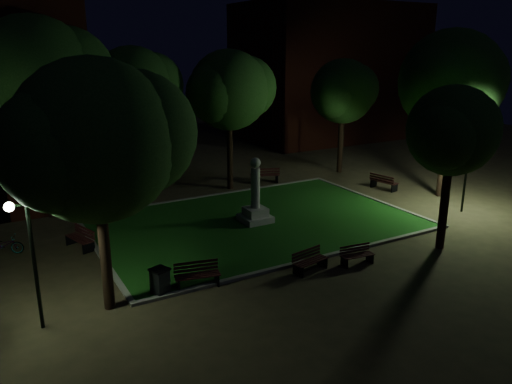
# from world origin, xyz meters

# --- Properties ---
(ground) EXTENTS (80.00, 80.00, 0.00)m
(ground) POSITION_xyz_m (0.00, 0.00, 0.00)
(ground) COLOR #3F3622
(lawn) EXTENTS (15.00, 10.00, 0.08)m
(lawn) POSITION_xyz_m (0.00, 2.00, 0.04)
(lawn) COLOR #194F15
(lawn) RESTS_ON ground
(lawn_kerb) EXTENTS (15.40, 10.40, 0.12)m
(lawn_kerb) POSITION_xyz_m (0.00, 2.00, 0.06)
(lawn_kerb) COLOR slate
(lawn_kerb) RESTS_ON ground
(monument) EXTENTS (1.40, 1.40, 3.20)m
(monument) POSITION_xyz_m (0.00, 2.00, 0.96)
(monument) COLOR #AAA59B
(monument) RESTS_ON lawn
(building_far) EXTENTS (16.00, 10.00, 12.00)m
(building_far) POSITION_xyz_m (18.00, 20.00, 6.00)
(building_far) COLOR #45180D
(building_far) RESTS_ON ground
(tree_west) EXTENTS (6.21, 5.07, 8.16)m
(tree_west) POSITION_xyz_m (-8.19, -2.84, 5.62)
(tree_west) COLOR black
(tree_west) RESTS_ON ground
(tree_north_wl) EXTENTS (5.34, 4.36, 8.43)m
(tree_north_wl) POSITION_xyz_m (-3.67, 8.59, 6.24)
(tree_north_wl) COLOR black
(tree_north_wl) RESTS_ON ground
(tree_north_er) EXTENTS (5.72, 4.67, 8.25)m
(tree_north_er) POSITION_xyz_m (1.81, 8.10, 5.91)
(tree_north_er) COLOR black
(tree_north_er) RESTS_ON ground
(tree_ne) EXTENTS (5.22, 4.26, 7.62)m
(tree_ne) POSITION_xyz_m (10.21, 8.11, 5.49)
(tree_ne) COLOR black
(tree_ne) RESTS_ON ground
(tree_east) EXTENTS (6.98, 5.69, 9.35)m
(tree_east) POSITION_xyz_m (11.69, 0.74, 6.50)
(tree_east) COLOR black
(tree_east) RESTS_ON ground
(tree_se) EXTENTS (4.52, 3.69, 6.95)m
(tree_se) POSITION_xyz_m (5.46, -4.69, 5.09)
(tree_se) COLOR black
(tree_se) RESTS_ON ground
(tree_nw) EXTENTS (7.16, 5.85, 9.85)m
(tree_nw) POSITION_xyz_m (-8.45, 7.95, 6.93)
(tree_nw) COLOR black
(tree_nw) RESTS_ON ground
(tree_far_north) EXTENTS (6.04, 4.93, 7.93)m
(tree_far_north) POSITION_xyz_m (-3.75, 11.95, 5.46)
(tree_far_north) COLOR black
(tree_far_north) RESTS_ON ground
(lamppost_sw) EXTENTS (1.18, 0.28, 4.14)m
(lamppost_sw) POSITION_xyz_m (-10.42, -3.04, 2.93)
(lamppost_sw) COLOR black
(lamppost_sw) RESTS_ON ground
(lamppost_se) EXTENTS (1.18, 0.28, 4.05)m
(lamppost_se) POSITION_xyz_m (10.31, -1.84, 2.87)
(lamppost_se) COLOR black
(lamppost_se) RESTS_ON ground
(lamppost_nw) EXTENTS (1.18, 0.28, 4.19)m
(lamppost_nw) POSITION_xyz_m (-10.30, 10.21, 2.96)
(lamppost_nw) COLOR black
(lamppost_nw) RESTS_ON ground
(lamppost_ne) EXTENTS (1.18, 0.28, 4.15)m
(lamppost_ne) POSITION_xyz_m (11.04, 9.02, 2.93)
(lamppost_ne) COLOR black
(lamppost_ne) RESTS_ON ground
(bench_near_left) EXTENTS (1.59, 0.78, 0.83)m
(bench_near_left) POSITION_xyz_m (-0.86, -3.77, 0.39)
(bench_near_left) COLOR black
(bench_near_left) RESTS_ON ground
(bench_near_right) EXTENTS (1.42, 0.65, 0.75)m
(bench_near_right) POSITION_xyz_m (1.15, -4.17, 0.35)
(bench_near_right) COLOR black
(bench_near_right) RESTS_ON ground
(bench_west_near) EXTENTS (1.71, 0.89, 0.89)m
(bench_west_near) POSITION_xyz_m (-5.15, -2.83, 0.42)
(bench_west_near) COLOR black
(bench_west_near) RESTS_ON ground
(bench_left_side) EXTENTS (1.03, 1.71, 0.89)m
(bench_left_side) POSITION_xyz_m (-8.09, 2.94, 0.42)
(bench_left_side) COLOR black
(bench_left_side) RESTS_ON ground
(bench_right_side) EXTENTS (0.92, 1.81, 0.95)m
(bench_right_side) POSITION_xyz_m (9.66, 3.34, 0.45)
(bench_right_side) COLOR black
(bench_right_side) RESTS_ON ground
(bench_far_side) EXTENTS (1.94, 1.24, 1.01)m
(bench_far_side) POSITION_xyz_m (4.16, 8.18, 0.47)
(bench_far_side) COLOR black
(bench_far_side) RESTS_ON ground
(trash_bin) EXTENTS (0.74, 0.74, 0.99)m
(trash_bin) POSITION_xyz_m (-6.53, -2.80, 0.50)
(trash_bin) COLOR black
(trash_bin) RESTS_ON ground
(bicycle) EXTENTS (1.64, 1.05, 0.81)m
(bicycle) POSITION_xyz_m (-11.03, 3.83, 0.41)
(bicycle) COLOR black
(bicycle) RESTS_ON ground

